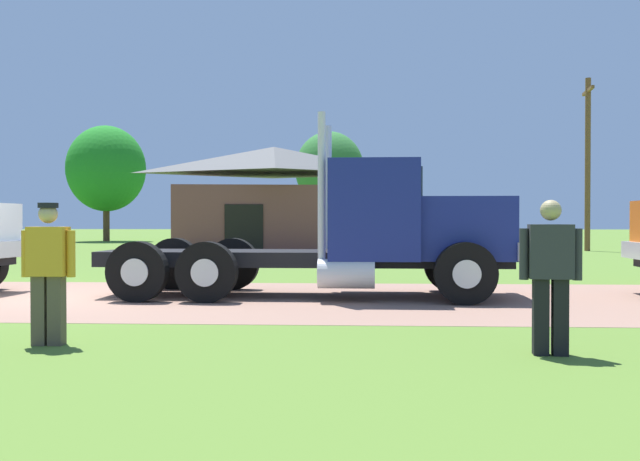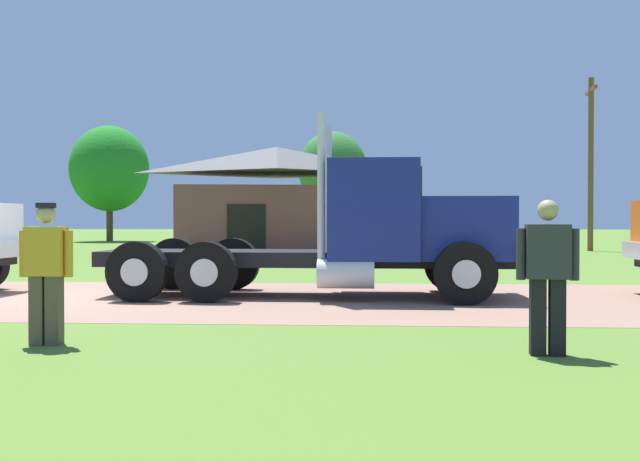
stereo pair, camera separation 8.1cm
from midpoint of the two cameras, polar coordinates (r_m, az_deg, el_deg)
name	(u,v)px [view 2 (the right image)]	position (r m, az deg, el deg)	size (l,w,h in m)	color
ground_plane	(63,298)	(14.30, -19.64, -5.06)	(200.00, 200.00, 0.00)	#53752A
dirt_track	(63,297)	(14.30, -19.64, -5.05)	(120.00, 6.54, 0.01)	#926D5B
truck_foreground_white	(368,233)	(13.56, 4.05, -0.16)	(7.87, 2.86, 3.38)	black
visitor_standing_near	(548,271)	(8.09, 17.98, -3.07)	(0.66, 0.30, 1.68)	#2D2D33
visitor_walking_mid	(46,268)	(8.92, -20.77, -2.79)	(0.63, 0.27, 1.66)	gold
shed_building	(276,199)	(36.36, -3.43, 2.50)	(10.82, 6.98, 5.18)	brown
utility_pole_near	(591,159)	(36.09, 20.86, 5.34)	(0.39, 2.20, 8.15)	brown
tree_left	(109,169)	(51.28, -16.41, 4.74)	(5.34, 5.34, 7.93)	#513823
tree_mid	(333,170)	(54.45, 1.05, 4.89)	(5.23, 5.23, 8.20)	#513823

